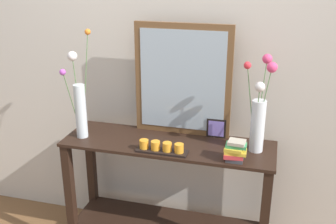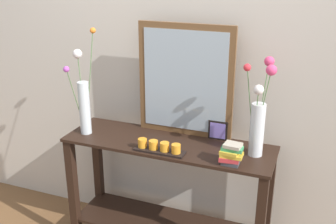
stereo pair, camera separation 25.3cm
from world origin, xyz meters
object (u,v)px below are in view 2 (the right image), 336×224
tall_vase_left (84,100)px  candle_tray (159,147)px  console_table (168,187)px  book_stack (231,154)px  mirror_leaning (185,81)px  vase_right (259,117)px  picture_frame_small (218,130)px

tall_vase_left → candle_tray: (0.57, -0.09, -0.21)m
console_table → candle_tray: candle_tray is taller
book_stack → console_table: bearing=162.3°
candle_tray → mirror_leaning: bearing=80.5°
book_stack → vase_right: bearing=57.5°
console_table → book_stack: (0.44, -0.14, 0.40)m
picture_frame_small → console_table: bearing=-150.5°
mirror_leaning → vase_right: bearing=-15.5°
console_table → picture_frame_small: (0.28, 0.16, 0.40)m
vase_right → candle_tray: vase_right is taller
tall_vase_left → candle_tray: size_ratio=2.19×
mirror_leaning → candle_tray: size_ratio=2.32×
tall_vase_left → book_stack: tall_vase_left is taller
mirror_leaning → vase_right: (0.50, -0.14, -0.13)m
console_table → book_stack: bearing=-17.7°
tall_vase_left → picture_frame_small: bearing=13.9°
picture_frame_small → book_stack: size_ratio=0.95×
mirror_leaning → tall_vase_left: bearing=-160.0°
book_stack → mirror_leaning: bearing=140.9°
console_table → candle_tray: 0.39m
vase_right → console_table: bearing=-176.2°
candle_tray → picture_frame_small: picture_frame_small is taller
tall_vase_left → book_stack: bearing=-5.0°
mirror_leaning → candle_tray: mirror_leaning is taller
vase_right → book_stack: vase_right is taller
candle_tray → book_stack: book_stack is taller
mirror_leaning → tall_vase_left: mirror_leaning is taller
candle_tray → book_stack: bearing=0.2°
tall_vase_left → book_stack: (1.02, -0.09, -0.17)m
tall_vase_left → candle_tray: 0.62m
mirror_leaning → tall_vase_left: 0.68m
console_table → tall_vase_left: tall_vase_left is taller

